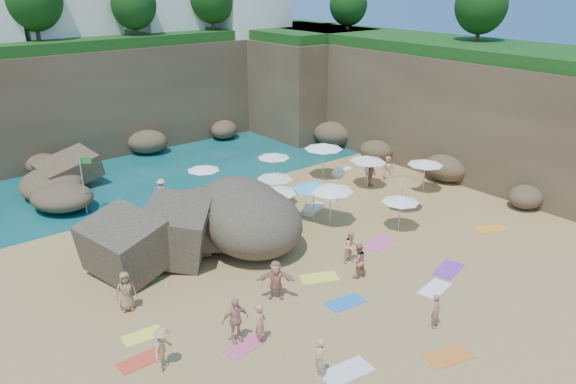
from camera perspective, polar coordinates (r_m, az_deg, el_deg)
ground at (r=28.43m, az=0.66°, el=-6.39°), size 120.00×120.00×0.00m
seawater at (r=53.59m, az=-20.30°, el=5.68°), size 120.00×120.00×0.00m
cliff_back at (r=48.80m, az=-16.67°, el=9.52°), size 44.00×8.00×8.00m
cliff_right at (r=45.44m, az=13.00°, el=9.04°), size 8.00×30.00×8.00m
cliff_corner at (r=52.25m, az=1.12°, el=11.12°), size 10.00×12.00×8.00m
clifftop_buildings at (r=49.07m, az=-16.90°, el=18.12°), size 28.48×9.48×7.00m
clifftop_trees at (r=44.19m, az=-11.29°, el=18.36°), size 35.60×23.82×4.40m
rock_outcrop at (r=29.19m, az=-9.74°, el=-5.95°), size 8.66×6.92×3.19m
flag_pole at (r=34.53m, az=-20.02°, el=1.41°), size 0.66×0.29×3.49m
parasol_0 at (r=31.39m, az=-1.02°, el=0.24°), size 2.23×2.23×2.11m
parasol_1 at (r=35.81m, az=-8.59°, el=2.45°), size 2.07×2.07×1.95m
parasol_2 at (r=38.36m, az=3.63°, el=4.68°), size 2.62×2.62×2.48m
parasol_3 at (r=37.62m, az=-1.47°, el=3.74°), size 2.16×2.16×2.05m
parasol_4 at (r=36.92m, az=8.20°, el=3.31°), size 2.25×2.25×2.13m
parasol_5 at (r=33.60m, az=-1.33°, el=1.64°), size 2.20×2.20×2.08m
parasol_6 at (r=33.60m, az=11.65°, el=1.32°), size 2.29×2.29×2.16m
parasol_7 at (r=37.21m, az=8.01°, el=3.42°), size 2.22×2.22×2.10m
parasol_8 at (r=36.99m, az=13.79°, el=2.96°), size 2.27×2.27×2.15m
parasol_9 at (r=31.04m, az=4.38°, el=0.44°), size 2.53×2.53×2.39m
parasol_10 at (r=31.54m, az=2.68°, el=0.67°), size 2.44×2.44×2.30m
parasol_11 at (r=31.06m, az=11.38°, el=-0.73°), size 2.06×2.06×1.94m
lounger_0 at (r=36.94m, az=2.59°, el=0.52°), size 1.65×1.28×0.25m
lounger_1 at (r=34.01m, az=-2.91°, el=-1.30°), size 2.15×1.15×0.32m
lounger_2 at (r=35.72m, az=5.01°, el=-0.24°), size 2.10×1.42×0.31m
lounger_3 at (r=33.64m, az=-5.57°, el=-1.65°), size 2.08×0.95×0.31m
lounger_4 at (r=39.89m, az=5.56°, el=2.05°), size 1.86×0.90×0.28m
lounger_5 at (r=33.47m, az=2.57°, el=-1.72°), size 1.87×1.14×0.28m
towel_1 at (r=22.11m, az=-4.51°, el=-15.41°), size 1.64×1.00×0.03m
towel_2 at (r=22.39m, az=16.05°, el=-15.76°), size 1.95×1.32×0.03m
towel_4 at (r=23.31m, az=-14.51°, el=-13.94°), size 1.64×0.93×0.03m
towel_5 at (r=21.02m, az=5.94°, el=-17.70°), size 2.01×1.18×0.03m
towel_6 at (r=28.13m, az=15.98°, el=-7.58°), size 2.03×1.35×0.03m
towel_7 at (r=22.05m, az=-14.79°, el=-16.27°), size 1.60×0.81×0.03m
towel_8 at (r=24.71m, az=5.88°, el=-11.10°), size 1.80×1.06×0.03m
towel_9 at (r=29.94m, az=9.27°, el=-5.15°), size 2.11×1.40×0.03m
towel_10 at (r=33.14m, az=19.80°, el=-3.52°), size 1.90×1.45×0.03m
towel_11 at (r=27.12m, az=-14.83°, el=-8.60°), size 1.85×0.93×0.03m
towel_12 at (r=26.43m, az=3.18°, el=-8.68°), size 1.97×1.54×0.03m
towel_13 at (r=26.40m, az=14.68°, el=-9.46°), size 1.85×1.16×0.03m
person_stand_0 at (r=21.86m, az=-2.79°, el=-13.21°), size 0.72×0.70×1.66m
person_stand_1 at (r=26.28m, az=7.11°, el=-6.92°), size 0.94×0.80×1.71m
person_stand_2 at (r=35.46m, az=-12.72°, el=0.15°), size 0.96×0.96×1.49m
person_stand_3 at (r=37.51m, az=8.35°, el=1.94°), size 0.60×1.14×1.86m
person_stand_4 at (r=38.99m, az=10.11°, el=2.42°), size 0.92×0.79×1.65m
person_stand_5 at (r=30.38m, az=-10.46°, el=-2.86°), size 1.85×0.86×1.92m
person_stand_6 at (r=20.27m, az=3.22°, el=-16.55°), size 0.58×0.67×1.55m
person_lie_0 at (r=21.47m, az=-12.45°, el=-16.52°), size 1.72×1.89×0.42m
person_lie_1 at (r=22.30m, az=-5.31°, el=-14.39°), size 1.37×2.01×0.45m
person_lie_2 at (r=24.95m, az=-15.99°, el=-10.97°), size 1.25×1.89×0.46m
person_lie_3 at (r=24.80m, az=-1.25°, el=-10.24°), size 2.39×2.40×0.47m
person_lie_4 at (r=23.76m, az=14.69°, el=-12.76°), size 1.15×1.51×0.34m
person_lie_5 at (r=27.81m, az=6.40°, el=-6.50°), size 0.79×1.61×0.60m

